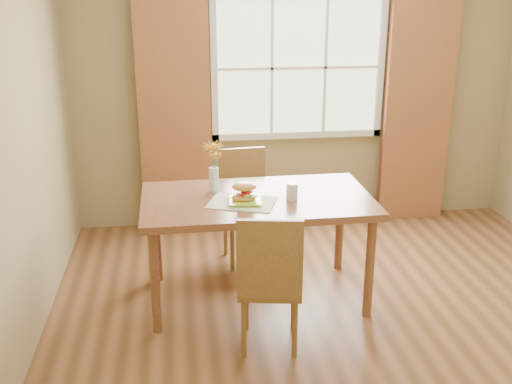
{
  "coord_description": "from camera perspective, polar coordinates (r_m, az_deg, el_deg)",
  "views": [
    {
      "loc": [
        -1.12,
        -3.61,
        2.25
      ],
      "look_at": [
        -0.6,
        0.31,
        0.85
      ],
      "focal_mm": 42.0,
      "sensor_mm": 36.0,
      "label": 1
    }
  ],
  "objects": [
    {
      "name": "placemat",
      "position": [
        4.16,
        -1.32,
        -1.0
      ],
      "size": [
        0.53,
        0.46,
        0.01
      ],
      "primitive_type": "cube",
      "rotation": [
        0.0,
        0.0,
        -0.34
      ],
      "color": "beige",
      "rests_on": "dining_table"
    },
    {
      "name": "chair_near",
      "position": [
        3.74,
        1.32,
        -8.16
      ],
      "size": [
        0.45,
        0.45,
        0.95
      ],
      "rotation": [
        0.0,
        0.0,
        -0.16
      ],
      "color": "olive",
      "rests_on": "room"
    },
    {
      "name": "window",
      "position": [
        5.65,
        4.06,
        11.72
      ],
      "size": [
        1.62,
        0.06,
        1.32
      ],
      "color": "#A5BD8F",
      "rests_on": "room"
    },
    {
      "name": "dining_table",
      "position": [
        4.3,
        0.09,
        -1.53
      ],
      "size": [
        1.65,
        0.94,
        0.8
      ],
      "rotation": [
        0.0,
        0.0,
        0.01
      ],
      "color": "brown",
      "rests_on": "room"
    },
    {
      "name": "water_glass",
      "position": [
        4.21,
        3.44,
        0.01
      ],
      "size": [
        0.08,
        0.08,
        0.12
      ],
      "color": "silver",
      "rests_on": "dining_table"
    },
    {
      "name": "chair_far",
      "position": [
        5.02,
        -1.06,
        -0.82
      ],
      "size": [
        0.43,
        0.43,
        0.94
      ],
      "rotation": [
        0.0,
        0.0,
        0.09
      ],
      "color": "olive",
      "rests_on": "room"
    },
    {
      "name": "croissant_sandwich",
      "position": [
        4.13,
        -1.13,
        0.02
      ],
      "size": [
        0.19,
        0.13,
        0.13
      ],
      "rotation": [
        0.0,
        0.0,
        -0.02
      ],
      "color": "gold",
      "rests_on": "plate"
    },
    {
      "name": "curtain_right",
      "position": [
        5.96,
        15.14,
        7.61
      ],
      "size": [
        0.65,
        0.08,
        2.2
      ],
      "primitive_type": "cube",
      "color": "maroon",
      "rests_on": "room"
    },
    {
      "name": "room",
      "position": [
        3.89,
        9.47,
        5.75
      ],
      "size": [
        4.24,
        3.84,
        2.74
      ],
      "color": "brown",
      "rests_on": "ground"
    },
    {
      "name": "flower_vase",
      "position": [
        4.33,
        -4.05,
        2.83
      ],
      "size": [
        0.15,
        0.15,
        0.37
      ],
      "color": "silver",
      "rests_on": "dining_table"
    },
    {
      "name": "curtain_left",
      "position": [
        5.51,
        -7.74,
        7.18
      ],
      "size": [
        0.65,
        0.08,
        2.2
      ],
      "primitive_type": "cube",
      "color": "maroon",
      "rests_on": "room"
    },
    {
      "name": "plate",
      "position": [
        4.15,
        -1.03,
        -0.89
      ],
      "size": [
        0.24,
        0.24,
        0.01
      ],
      "primitive_type": "cube",
      "rotation": [
        0.0,
        0.0,
        -0.11
      ],
      "color": "#AFD635",
      "rests_on": "placemat"
    }
  ]
}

